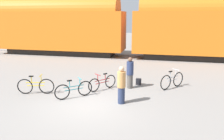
{
  "coord_description": "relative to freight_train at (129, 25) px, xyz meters",
  "views": [
    {
      "loc": [
        2.84,
        -8.21,
        3.64
      ],
      "look_at": [
        0.6,
        1.75,
        1.1
      ],
      "focal_mm": 35.0,
      "sensor_mm": 36.0,
      "label": 1
    }
  ],
  "objects": [
    {
      "name": "freight_train",
      "position": [
        0.0,
        0.0,
        0.0
      ],
      "size": [
        25.63,
        2.81,
        5.35
      ],
      "color": "black",
      "rests_on": "ground_plane"
    },
    {
      "name": "person_in_tan",
      "position": [
        1.31,
        -10.82,
        -2.02
      ],
      "size": [
        0.35,
        0.35,
        1.62
      ],
      "rotation": [
        0.0,
        0.0,
        2.16
      ],
      "color": "#283351",
      "rests_on": "ground_plane"
    },
    {
      "name": "bicycle_yellow",
      "position": [
        -2.88,
        -10.57,
        -2.44
      ],
      "size": [
        1.72,
        0.54,
        0.92
      ],
      "color": "black",
      "rests_on": "ground_plane"
    },
    {
      "name": "bicycle_teal",
      "position": [
        -0.92,
        -10.64,
        -2.45
      ],
      "size": [
        1.37,
        1.24,
        0.88
      ],
      "color": "black",
      "rests_on": "ground_plane"
    },
    {
      "name": "rail_far",
      "position": [
        -0.0,
        0.72,
        -2.82
      ],
      "size": [
        37.63,
        0.07,
        0.01
      ],
      "primitive_type": "cube",
      "color": "#4C4238",
      "rests_on": "ground_plane"
    },
    {
      "name": "rail_near",
      "position": [
        -0.0,
        -0.72,
        -2.82
      ],
      "size": [
        37.63,
        0.07,
        0.01
      ],
      "primitive_type": "cube",
      "color": "#4C4238",
      "rests_on": "ground_plane"
    },
    {
      "name": "person_in_navy",
      "position": [
        1.37,
        -8.73,
        -2.02
      ],
      "size": [
        0.36,
        0.36,
        1.62
      ],
      "rotation": [
        0.0,
        0.0,
        2.6
      ],
      "color": "#514C47",
      "rests_on": "ground_plane"
    },
    {
      "name": "bicycle_silver",
      "position": [
        3.5,
        -8.25,
        -2.43
      ],
      "size": [
        1.2,
        1.33,
        0.96
      ],
      "color": "black",
      "rests_on": "ground_plane"
    },
    {
      "name": "bicycle_maroon",
      "position": [
        0.06,
        -9.27,
        -2.47
      ],
      "size": [
        1.09,
        1.39,
        0.84
      ],
      "color": "black",
      "rests_on": "ground_plane"
    },
    {
      "name": "backpack",
      "position": [
        1.76,
        -8.07,
        -2.66
      ],
      "size": [
        0.28,
        0.2,
        0.34
      ],
      "color": "black",
      "rests_on": "ground_plane"
    },
    {
      "name": "ground_plane",
      "position": [
        -0.0,
        -11.23,
        -2.83
      ],
      "size": [
        80.0,
        80.0,
        0.0
      ],
      "primitive_type": "plane",
      "color": "gray"
    }
  ]
}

